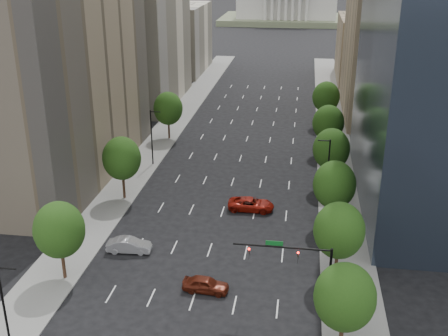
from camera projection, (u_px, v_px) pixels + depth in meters
The scene contains 24 objects.
sidewalk_left at pixel (132, 175), 83.64m from camera, with size 6.00×200.00×0.15m, color slate.
sidewalk_right at pixel (339, 188), 79.44m from camera, with size 6.00×200.00×0.15m, color slate.
midrise_cream_left at pixel (144, 22), 117.93m from camera, with size 14.00×30.00×35.00m, color beige.
filler_left at pixel (179, 39), 151.39m from camera, with size 14.00×26.00×18.00m, color beige.
parking_tan_right at pixel (384, 41), 109.33m from camera, with size 14.00×30.00×30.00m, color #8C7759.
filler_right at pixel (366, 49), 142.23m from camera, with size 14.00×26.00×16.00m, color #8C7759.
tree_right_0 at pixel (345, 297), 45.53m from camera, with size 5.20×5.20×8.39m.
tree_right_1 at pixel (339, 231), 55.49m from camera, with size 5.20×5.20×8.75m.
tree_right_2 at pixel (334, 185), 66.57m from camera, with size 5.20×5.20×8.61m.
tree_right_3 at pixel (331, 149), 77.48m from camera, with size 5.20×5.20×8.89m.
tree_right_4 at pixel (328, 123), 90.49m from camera, with size 5.20×5.20×8.46m.
tree_right_5 at pixel (326, 97), 105.08m from camera, with size 5.20×5.20×8.75m.
tree_left_0 at pixel (59, 230), 55.62m from camera, with size 5.20×5.20×8.75m.
tree_left_1 at pixel (122, 158), 73.90m from camera, with size 5.20×5.20×8.97m.
tree_left_2 at pixel (168, 108), 97.88m from camera, with size 5.20×5.20×8.68m.
streetlight_rn at pixel (328, 169), 73.35m from camera, with size 1.70×0.20×9.00m.
streetlight_ls at pixel (5, 310), 44.86m from camera, with size 1.70×0.20×9.00m.
streetlight_ln at pixel (152, 136), 86.18m from camera, with size 1.70×0.20×9.00m.
traffic_signal at pixel (303, 264), 50.67m from camera, with size 9.12×0.40×7.38m.
capitol at pixel (287, 3), 252.57m from camera, with size 60.00×40.00×35.20m.
foothills at pixel (331, 18), 586.22m from camera, with size 720.00×413.00×263.00m.
car_maroon at pixel (206, 284), 55.33m from camera, with size 1.88×4.68×1.60m, color #541A0E.
car_silver at pixel (129, 245), 62.54m from camera, with size 1.76×5.03×1.66m, color #A0A0A5.
car_red_far at pixel (251, 204), 72.53m from camera, with size 2.78×6.03×1.68m, color maroon.
Camera 1 is at (9.69, -14.33, 32.25)m, focal length 44.17 mm.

